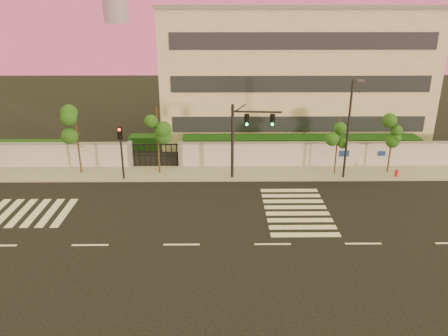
{
  "coord_description": "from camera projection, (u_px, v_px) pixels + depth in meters",
  "views": [
    {
      "loc": [
        2.12,
        -20.88,
        12.4
      ],
      "look_at": [
        2.39,
        6.0,
        2.22
      ],
      "focal_mm": 35.0,
      "sensor_mm": 36.0,
      "label": 1
    }
  ],
  "objects": [
    {
      "name": "street_tree_d",
      "position": [
        157.0,
        126.0,
        32.39
      ],
      "size": [
        1.64,
        1.3,
        5.24
      ],
      "color": "#382314",
      "rests_on": "ground"
    },
    {
      "name": "hedge_row",
      "position": [
        209.0,
        147.0,
        37.4
      ],
      "size": [
        41.0,
        4.25,
        1.8
      ],
      "color": "black",
      "rests_on": "ground"
    },
    {
      "name": "street_tree_e",
      "position": [
        338.0,
        133.0,
        32.44
      ],
      "size": [
        1.32,
        1.05,
        4.54
      ],
      "color": "#382314",
      "rests_on": "ground"
    },
    {
      "name": "fire_hydrant",
      "position": [
        396.0,
        174.0,
        32.83
      ],
      "size": [
        0.29,
        0.27,
        0.73
      ],
      "rotation": [
        0.0,
        0.0,
        0.37
      ],
      "color": "red",
      "rests_on": "ground"
    },
    {
      "name": "perimeter_wall",
      "position": [
        195.0,
        155.0,
        34.74
      ],
      "size": [
        60.0,
        0.36,
        2.2
      ],
      "color": "#A9ACB1",
      "rests_on": "ground"
    },
    {
      "name": "traffic_signal_main",
      "position": [
        242.0,
        133.0,
        31.57
      ],
      "size": [
        3.6,
        0.47,
        5.7
      ],
      "rotation": [
        0.0,
        0.0,
        -0.08
      ],
      "color": "black",
      "rests_on": "ground"
    },
    {
      "name": "streetlight_east",
      "position": [
        349.0,
        126.0,
        31.19
      ],
      "size": [
        0.46,
        1.85,
        7.71
      ],
      "color": "black",
      "rests_on": "ground"
    },
    {
      "name": "road_markings",
      "position": [
        161.0,
        214.0,
        27.39
      ],
      "size": [
        57.0,
        7.62,
        0.02
      ],
      "color": "silver",
      "rests_on": "ground"
    },
    {
      "name": "traffic_signal_secondary",
      "position": [
        121.0,
        146.0,
        31.58
      ],
      "size": [
        0.33,
        0.33,
        4.26
      ],
      "rotation": [
        0.0,
        0.0,
        -0.04
      ],
      "color": "black",
      "rests_on": "ground"
    },
    {
      "name": "street_tree_c",
      "position": [
        76.0,
        125.0,
        32.38
      ],
      "size": [
        1.64,
        1.3,
        5.31
      ],
      "color": "#382314",
      "rests_on": "ground"
    },
    {
      "name": "institutional_building",
      "position": [
        290.0,
        72.0,
        42.36
      ],
      "size": [
        24.4,
        12.4,
        12.25
      ],
      "color": "#B6B29A",
      "rests_on": "ground"
    },
    {
      "name": "ground",
      "position": [
        182.0,
        245.0,
        23.9
      ],
      "size": [
        120.0,
        120.0,
        0.0
      ],
      "primitive_type": "plane",
      "color": "black",
      "rests_on": "ground"
    },
    {
      "name": "street_tree_f",
      "position": [
        393.0,
        132.0,
        32.7
      ],
      "size": [
        1.45,
        1.15,
        4.58
      ],
      "color": "#382314",
      "rests_on": "ground"
    },
    {
      "name": "sidewalk",
      "position": [
        192.0,
        173.0,
        33.69
      ],
      "size": [
        60.0,
        3.0,
        0.15
      ],
      "primitive_type": "cube",
      "color": "gray",
      "rests_on": "ground"
    }
  ]
}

